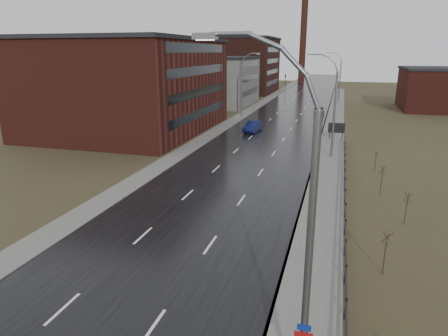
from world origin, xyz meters
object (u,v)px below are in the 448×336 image
Objects in this scene: billboard at (336,128)px; car_near at (253,127)px; car_far at (319,110)px; streetlight_main at (299,239)px.

billboard is 12.27m from car_near.
car_near is at bearing 63.41° from car_far.
car_far is (-2.97, 67.11, -5.27)m from streetlight_main.
billboard is 23.77m from car_far.
car_far is (8.36, 20.86, -0.00)m from car_near.
car_near reaches higher than car_far.
billboard is (0.63, 43.64, -4.42)m from streetlight_main.
car_near is (-11.96, 2.62, -0.85)m from billboard.
streetlight_main is at bearing -69.22° from car_near.
car_near is 1.04× the size of car_far.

